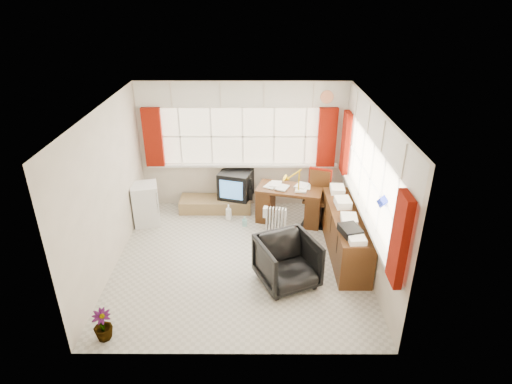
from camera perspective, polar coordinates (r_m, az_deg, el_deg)
ground at (r=7.12m, az=-2.11°, el=-8.95°), size 4.00×4.00×0.00m
room_walls at (r=6.38m, az=-2.33°, el=2.17°), size 4.00×4.00×4.00m
window_back at (r=8.38m, az=-1.74°, el=4.06°), size 3.70×0.12×3.60m
window_right at (r=6.82m, az=14.30°, el=-2.18°), size 0.12×3.70×3.60m
curtains at (r=7.27m, az=5.29°, el=4.77°), size 3.83×3.83×1.15m
overhead_cabinets at (r=7.09m, az=5.97°, el=10.93°), size 3.98×3.98×0.48m
desk at (r=8.04m, az=4.48°, el=-1.41°), size 1.30×0.86×0.73m
desk_lamp at (r=7.65m, az=5.77°, el=2.15°), size 0.17×0.14×0.45m
task_chair at (r=8.03m, az=8.25°, el=-0.34°), size 0.56×0.58×1.04m
office_chair at (r=6.42m, az=4.19°, el=-9.26°), size 1.06×1.08×0.75m
radiator at (r=7.64m, az=2.67°, el=-4.32°), size 0.39×0.21×0.55m
credenza at (r=7.21m, az=11.81°, el=-5.33°), size 0.50×2.00×0.85m
file_tray at (r=6.47m, az=12.45°, el=-5.02°), size 0.35×0.40×0.11m
tv_bench at (r=8.56m, az=-5.40°, el=-1.61°), size 1.40×0.50×0.25m
crt_tv at (r=8.43m, az=-2.72°, el=1.04°), size 0.73×0.69×0.54m
hifi_stack at (r=8.46m, az=-2.62°, el=0.70°), size 0.64×0.43×0.44m
mini_fridge at (r=8.20m, az=-14.48°, el=-1.57°), size 0.56×0.56×0.79m
spray_bottle_a at (r=8.17m, az=-3.67°, el=-2.72°), size 0.14×0.14×0.32m
spray_bottle_b at (r=7.98m, az=-1.53°, el=-3.93°), size 0.09×0.09×0.19m
flower_vase at (r=5.95m, az=-19.79°, el=-16.36°), size 0.31×0.31×0.43m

